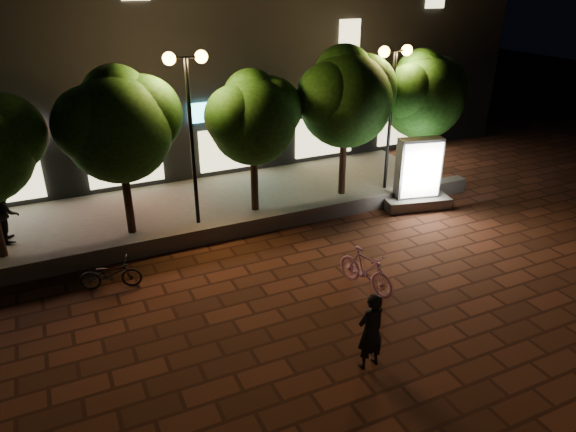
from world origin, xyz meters
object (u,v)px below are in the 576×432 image
rider (371,331)px  tree_left (119,122)px  tree_right (346,94)px  street_lamp_left (188,96)px  tree_mid (253,115)px  scooter_pink (366,270)px  tree_far_right (424,92)px  pedestrian (6,212)px  street_lamp_right (393,82)px  scooter_parked (111,274)px  ad_kiosk (417,180)px

rider → tree_left: bearing=-74.5°
tree_right → street_lamp_left: size_ratio=0.98×
tree_mid → scooter_pink: size_ratio=2.60×
tree_far_right → pedestrian: bearing=176.1°
tree_right → pedestrian: size_ratio=2.94×
tree_mid → rider: (-0.80, -8.05, -2.37)m
tree_left → street_lamp_left: 2.05m
street_lamp_right → rider: 10.15m
street_lamp_right → scooter_parked: bearing=-165.2°
street_lamp_right → scooter_pink: 7.60m
tree_left → scooter_pink: (4.69, -5.59, -2.92)m
ad_kiosk → street_lamp_left: bearing=166.5°
street_lamp_left → pedestrian: size_ratio=3.01×
street_lamp_right → scooter_pink: bearing=-128.6°
tree_far_right → street_lamp_right: size_ratio=0.96×
tree_left → tree_right: tree_right is taller
tree_left → street_lamp_left: (1.95, -0.26, 0.58)m
scooter_parked → street_lamp_left: bearing=-33.6°
tree_mid → street_lamp_left: size_ratio=0.87×
street_lamp_left → street_lamp_right: bearing=0.0°
pedestrian → tree_left: bearing=-108.6°
scooter_pink → pedestrian: bearing=126.4°
tree_left → ad_kiosk: tree_left is taller
rider → tree_far_right: bearing=-138.4°
tree_far_right → scooter_parked: size_ratio=3.17×
tree_mid → scooter_parked: size_ratio=3.00×
tree_far_right → street_lamp_right: (-1.55, -0.26, 0.53)m
tree_mid → tree_far_right: tree_far_right is taller
tree_right → rider: tree_right is taller
ad_kiosk → scooter_parked: 10.10m
tree_right → pedestrian: 11.00m
tree_right → rider: bearing=-117.0°
rider → tree_right: bearing=-123.2°
tree_mid → ad_kiosk: size_ratio=1.89×
scooter_parked → pedestrian: bearing=45.9°
tree_left → rider: bearing=-68.3°
scooter_pink → rider: (-1.50, -2.46, 0.32)m
ad_kiosk → street_lamp_right: bearing=91.9°
street_lamp_right → tree_left: bearing=178.3°
tree_far_right → ad_kiosk: size_ratio=2.00×
tree_right → scooter_pink: 6.88m
tree_mid → rider: size_ratio=2.67×
tree_right → scooter_pink: (-2.61, -5.59, -3.04)m
tree_mid → street_lamp_left: street_lamp_left is taller
tree_far_right → street_lamp_left: street_lamp_left is taller
scooter_pink → rider: rider is taller
ad_kiosk → scooter_parked: (-10.04, -0.94, -0.56)m
tree_far_right → scooter_pink: (-5.81, -5.59, -2.85)m
pedestrian → rider: bearing=-147.0°
street_lamp_left → scooter_pink: bearing=-62.7°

